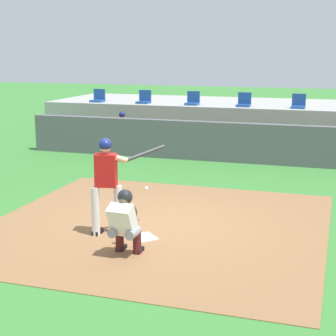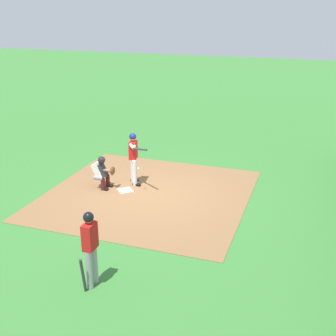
% 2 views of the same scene
% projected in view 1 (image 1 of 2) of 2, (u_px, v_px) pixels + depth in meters
% --- Properties ---
extents(ground_plane, '(80.00, 80.00, 0.00)m').
position_uv_depth(ground_plane, '(157.00, 225.00, 10.57)').
color(ground_plane, '#387A33').
extents(dirt_infield, '(6.40, 6.40, 0.01)m').
position_uv_depth(dirt_infield, '(157.00, 225.00, 10.57)').
color(dirt_infield, olive).
rests_on(dirt_infield, ground).
extents(home_plate, '(0.62, 0.62, 0.02)m').
position_uv_depth(home_plate, '(143.00, 238.00, 9.82)').
color(home_plate, white).
rests_on(home_plate, dirt_infield).
extents(batter_at_plate, '(1.11, 1.04, 1.80)m').
position_uv_depth(batter_at_plate, '(108.00, 180.00, 9.84)').
color(batter_at_plate, silver).
rests_on(batter_at_plate, ground).
extents(catcher_crouched, '(0.49, 1.64, 1.13)m').
position_uv_depth(catcher_crouched, '(125.00, 220.00, 8.94)').
color(catcher_crouched, gray).
rests_on(catcher_crouched, ground).
extents(dugout_wall, '(13.00, 0.30, 1.20)m').
position_uv_depth(dugout_wall, '(226.00, 142.00, 16.49)').
color(dugout_wall, '#59595E').
rests_on(dugout_wall, ground).
extents(dugout_bench, '(11.80, 0.44, 0.45)m').
position_uv_depth(dugout_bench, '(233.00, 149.00, 17.50)').
color(dugout_bench, olive).
rests_on(dugout_bench, ground).
extents(dugout_player_0, '(0.49, 0.70, 1.30)m').
position_uv_depth(dugout_player_0, '(121.00, 130.00, 18.40)').
color(dugout_player_0, '#939399').
rests_on(dugout_player_0, ground).
extents(stands_platform, '(15.00, 4.40, 1.40)m').
position_uv_depth(stands_platform, '(250.00, 121.00, 20.56)').
color(stands_platform, '#9E9E99').
rests_on(stands_platform, ground).
extents(stadium_seat_0, '(0.46, 0.46, 0.48)m').
position_uv_depth(stadium_seat_0, '(98.00, 98.00, 20.63)').
color(stadium_seat_0, '#1E478C').
rests_on(stadium_seat_0, stands_platform).
extents(stadium_seat_1, '(0.46, 0.46, 0.48)m').
position_uv_depth(stadium_seat_1, '(144.00, 100.00, 20.08)').
color(stadium_seat_1, '#1E478C').
rests_on(stadium_seat_1, stands_platform).
extents(stadium_seat_2, '(0.46, 0.46, 0.48)m').
position_uv_depth(stadium_seat_2, '(193.00, 101.00, 19.52)').
color(stadium_seat_2, '#1E478C').
rests_on(stadium_seat_2, stands_platform).
extents(stadium_seat_3, '(0.46, 0.46, 0.48)m').
position_uv_depth(stadium_seat_3, '(244.00, 103.00, 18.97)').
color(stadium_seat_3, '#1E478C').
rests_on(stadium_seat_3, stands_platform).
extents(stadium_seat_4, '(0.46, 0.46, 0.48)m').
position_uv_depth(stadium_seat_4, '(298.00, 104.00, 18.41)').
color(stadium_seat_4, '#1E478C').
rests_on(stadium_seat_4, stands_platform).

